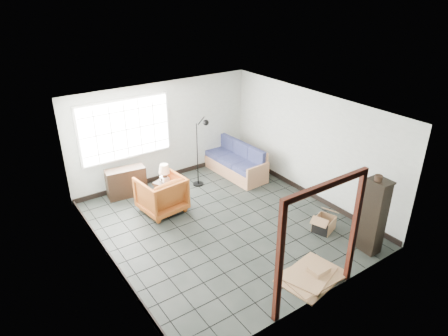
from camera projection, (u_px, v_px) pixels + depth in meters
ground at (223, 224)px, 8.78m from camera, size 5.50×5.50×0.00m
room_shell at (222, 154)px, 8.08m from camera, size 5.02×5.52×2.61m
window_panel at (125, 129)px, 9.58m from camera, size 2.32×0.08×1.52m
doorway_trim at (322, 229)px, 6.18m from camera, size 1.80×0.08×2.20m
futon_sofa at (236, 163)px, 10.92m from camera, size 0.84×2.00×0.87m
armchair at (161, 192)px, 9.08m from camera, size 1.02×0.97×0.96m
side_table at (167, 185)px, 9.47m from camera, size 0.65×0.65×0.54m
table_lamp at (164, 169)px, 9.33m from camera, size 0.35×0.35×0.42m
projector at (167, 178)px, 9.47m from camera, size 0.30×0.23×0.10m
floor_lamp at (202, 149)px, 10.10m from camera, size 0.56×0.36×1.80m
console_shelf at (126, 182)px, 9.77m from camera, size 0.98×0.48×0.73m
tall_shelf at (374, 216)px, 7.60m from camera, size 0.34×0.44×1.56m
pot at (378, 178)px, 7.23m from camera, size 0.16×0.16×0.11m
open_box at (324, 224)px, 8.50m from camera, size 0.81×0.57×0.41m
cardboard_pile at (312, 275)px, 7.21m from camera, size 1.31×1.03×0.17m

